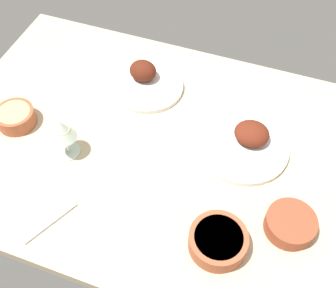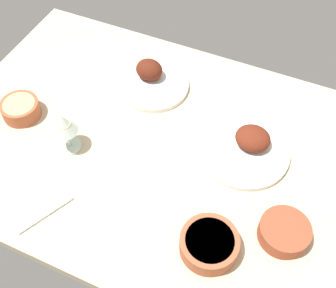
{
  "view_description": "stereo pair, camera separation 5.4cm",
  "coord_description": "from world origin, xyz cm",
  "px_view_note": "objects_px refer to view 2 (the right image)",
  "views": [
    {
      "loc": [
        25.12,
        -69.82,
        105.43
      ],
      "look_at": [
        0.0,
        0.0,
        6.0
      ],
      "focal_mm": 44.57,
      "sensor_mm": 36.0,
      "label": 1
    },
    {
      "loc": [
        30.09,
        -67.83,
        105.43
      ],
      "look_at": [
        0.0,
        0.0,
        6.0
      ],
      "focal_mm": 44.57,
      "sensor_mm": 36.0,
      "label": 2
    }
  ],
  "objects_px": {
    "plate_center_main": "(247,147)",
    "bowl_soup": "(209,244)",
    "bowl_potatoes": "(284,232)",
    "plate_near_viewer": "(152,80)",
    "fork_loose": "(46,215)",
    "wine_glass": "(64,125)",
    "bowl_pasta": "(21,109)"
  },
  "relations": [
    {
      "from": "plate_center_main",
      "to": "bowl_soup",
      "type": "distance_m",
      "value": 0.34
    },
    {
      "from": "bowl_potatoes",
      "to": "plate_near_viewer",
      "type": "bearing_deg",
      "value": 146.41
    },
    {
      "from": "bowl_soup",
      "to": "fork_loose",
      "type": "distance_m",
      "value": 0.44
    },
    {
      "from": "bowl_potatoes",
      "to": "bowl_soup",
      "type": "bearing_deg",
      "value": -146.06
    },
    {
      "from": "bowl_potatoes",
      "to": "fork_loose",
      "type": "bearing_deg",
      "value": -161.38
    },
    {
      "from": "bowl_potatoes",
      "to": "wine_glass",
      "type": "xyz_separation_m",
      "value": [
        -0.66,
        0.03,
        0.07
      ]
    },
    {
      "from": "bowl_pasta",
      "to": "plate_near_viewer",
      "type": "bearing_deg",
      "value": 42.03
    },
    {
      "from": "bowl_potatoes",
      "to": "wine_glass",
      "type": "bearing_deg",
      "value": 177.76
    },
    {
      "from": "plate_near_viewer",
      "to": "bowl_pasta",
      "type": "bearing_deg",
      "value": -137.97
    },
    {
      "from": "plate_near_viewer",
      "to": "wine_glass",
      "type": "xyz_separation_m",
      "value": [
        -0.12,
        -0.34,
        0.08
      ]
    },
    {
      "from": "plate_center_main",
      "to": "fork_loose",
      "type": "distance_m",
      "value": 0.6
    },
    {
      "from": "wine_glass",
      "to": "bowl_pasta",
      "type": "bearing_deg",
      "value": 167.16
    },
    {
      "from": "bowl_soup",
      "to": "bowl_potatoes",
      "type": "height_order",
      "value": "bowl_soup"
    },
    {
      "from": "wine_glass",
      "to": "bowl_soup",
      "type": "bearing_deg",
      "value": -15.31
    },
    {
      "from": "bowl_soup",
      "to": "wine_glass",
      "type": "height_order",
      "value": "wine_glass"
    },
    {
      "from": "wine_glass",
      "to": "fork_loose",
      "type": "bearing_deg",
      "value": -73.87
    },
    {
      "from": "plate_near_viewer",
      "to": "plate_center_main",
      "type": "distance_m",
      "value": 0.4
    },
    {
      "from": "bowl_potatoes",
      "to": "bowl_pasta",
      "type": "bearing_deg",
      "value": 175.2
    },
    {
      "from": "bowl_pasta",
      "to": "wine_glass",
      "type": "distance_m",
      "value": 0.22
    },
    {
      "from": "plate_center_main",
      "to": "bowl_pasta",
      "type": "height_order",
      "value": "plate_center_main"
    },
    {
      "from": "plate_center_main",
      "to": "bowl_pasta",
      "type": "distance_m",
      "value": 0.71
    },
    {
      "from": "wine_glass",
      "to": "plate_center_main",
      "type": "bearing_deg",
      "value": 22.02
    },
    {
      "from": "plate_center_main",
      "to": "fork_loose",
      "type": "xyz_separation_m",
      "value": [
        -0.43,
        -0.43,
        -0.02
      ]
    },
    {
      "from": "plate_near_viewer",
      "to": "bowl_pasta",
      "type": "relative_size",
      "value": 1.98
    },
    {
      "from": "wine_glass",
      "to": "bowl_potatoes",
      "type": "bearing_deg",
      "value": -2.24
    },
    {
      "from": "bowl_soup",
      "to": "bowl_pasta",
      "type": "distance_m",
      "value": 0.73
    },
    {
      "from": "bowl_soup",
      "to": "wine_glass",
      "type": "distance_m",
      "value": 0.52
    },
    {
      "from": "bowl_potatoes",
      "to": "wine_glass",
      "type": "relative_size",
      "value": 0.94
    },
    {
      "from": "plate_near_viewer",
      "to": "bowl_pasta",
      "type": "distance_m",
      "value": 0.43
    },
    {
      "from": "plate_near_viewer",
      "to": "fork_loose",
      "type": "bearing_deg",
      "value": -95.09
    },
    {
      "from": "plate_near_viewer",
      "to": "fork_loose",
      "type": "xyz_separation_m",
      "value": [
        -0.05,
        -0.56,
        -0.02
      ]
    },
    {
      "from": "bowl_soup",
      "to": "wine_glass",
      "type": "relative_size",
      "value": 1.07
    }
  ]
}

